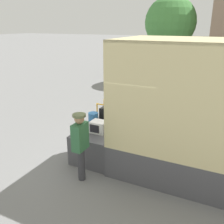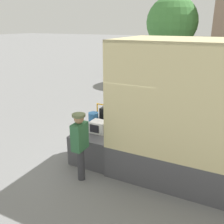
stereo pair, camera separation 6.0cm
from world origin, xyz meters
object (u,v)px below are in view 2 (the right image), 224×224
Objects in this scene: microwave at (99,127)px; portable_generator at (110,114)px; orange_bucket at (93,119)px; street_tree at (172,23)px; worker_person at (80,140)px.

portable_generator is (-0.10, 0.90, 0.06)m from microwave.
portable_generator is 0.57m from orange_bucket.
portable_generator is at bearing -85.62° from street_tree.
worker_person is (0.53, -1.54, 0.06)m from orange_bucket.
street_tree is (-0.45, 10.86, 2.79)m from orange_bucket.
portable_generator is 0.37× the size of worker_person.
street_tree is at bearing 92.40° from orange_bucket.
portable_generator is 10.79m from street_tree.
microwave is 11.68m from street_tree.
orange_bucket is at bearing -127.07° from portable_generator.
street_tree reaches higher than worker_person.
portable_generator reaches higher than orange_bucket.
street_tree reaches higher than orange_bucket.
worker_person is at bearing -85.46° from street_tree.
worker_person is (0.09, -1.10, 0.08)m from microwave.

